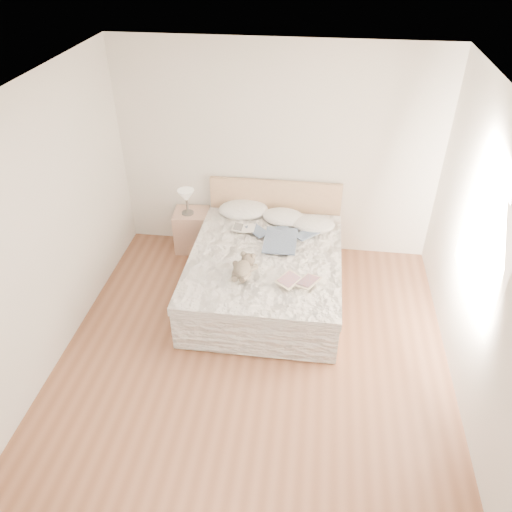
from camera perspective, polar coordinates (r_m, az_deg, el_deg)
name	(u,v)px	position (r m, az deg, el deg)	size (l,w,h in m)	color
floor	(252,364)	(5.24, -0.45, -12.27)	(4.00, 4.50, 0.00)	brown
ceiling	(250,104)	(3.73, -0.65, 17.03)	(4.00, 4.50, 0.00)	silver
wall_back	(277,153)	(6.30, 2.38, 11.67)	(4.00, 0.02, 2.70)	silver
wall_front	(189,512)	(2.86, -7.62, -26.99)	(4.00, 0.02, 2.70)	silver
wall_left	(35,241)	(4.99, -23.92, 1.62)	(0.02, 4.50, 2.70)	silver
wall_right	(490,276)	(4.57, 25.19, -2.05)	(0.02, 4.50, 2.70)	silver
window	(483,246)	(4.75, 24.53, 1.10)	(0.02, 1.30, 1.10)	white
bed	(266,271)	(5.92, 1.13, -1.77)	(1.72, 2.14, 1.00)	tan
nightstand	(192,230)	(6.78, -7.27, 2.95)	(0.45, 0.40, 0.56)	tan
table_lamp	(186,197)	(6.49, -7.97, 6.69)	(0.26, 0.26, 0.34)	#4B4641
pillow_left	(243,209)	(6.48, -1.44, 5.34)	(0.64, 0.45, 0.19)	white
pillow_middle	(284,217)	(6.32, 3.22, 4.45)	(0.56, 0.39, 0.17)	white
pillow_right	(313,224)	(6.20, 6.57, 3.63)	(0.53, 0.37, 0.16)	white
blouse	(280,240)	(5.88, 2.81, 1.80)	(0.60, 0.64, 0.02)	#3B4B66
photo_book	(244,228)	(6.10, -1.40, 3.19)	(0.28, 0.20, 0.02)	white
childrens_book	(298,281)	(5.26, 4.88, -2.88)	(0.40, 0.27, 0.03)	beige
teddy_bear	(242,274)	(5.30, -1.61, -2.10)	(0.25, 0.35, 0.18)	#665B4C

